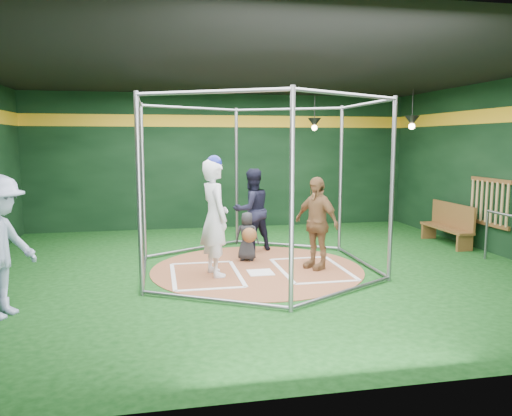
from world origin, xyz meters
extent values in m
cube|color=#0C350D|center=(0.00, 0.00, -0.01)|extent=(10.00, 9.00, 0.02)
cube|color=black|center=(0.00, 0.00, 3.50)|extent=(10.00, 9.00, 0.02)
cube|color=black|center=(0.00, 4.50, 1.75)|extent=(10.00, 0.10, 3.50)
cube|color=black|center=(0.00, -4.50, 1.75)|extent=(10.00, 0.10, 3.50)
cube|color=black|center=(5.00, 0.00, 1.75)|extent=(0.10, 9.00, 3.50)
cube|color=gold|center=(0.00, 4.47, 2.80)|extent=(10.00, 0.01, 0.30)
cube|color=gold|center=(4.97, 0.00, 2.80)|extent=(0.01, 9.00, 0.30)
cylinder|color=brown|center=(0.00, 0.00, 0.01)|extent=(3.80, 3.80, 0.01)
cube|color=white|center=(0.00, -0.30, 0.02)|extent=(0.43, 0.43, 0.01)
cube|color=white|center=(-0.95, 0.60, 0.02)|extent=(1.10, 0.07, 0.01)
cube|color=white|center=(-0.95, -1.10, 0.02)|extent=(1.10, 0.07, 0.01)
cube|color=white|center=(-1.50, -0.25, 0.02)|extent=(0.07, 1.70, 0.01)
cube|color=white|center=(-0.40, -0.25, 0.02)|extent=(0.07, 1.70, 0.01)
cube|color=white|center=(0.95, 0.60, 0.02)|extent=(1.10, 0.07, 0.01)
cube|color=white|center=(0.95, -1.10, 0.02)|extent=(1.10, 0.07, 0.01)
cube|color=white|center=(0.40, -0.25, 0.02)|extent=(0.07, 1.70, 0.01)
cube|color=white|center=(1.50, -0.25, 0.02)|extent=(0.07, 1.70, 0.01)
cylinder|color=gray|center=(1.99, 1.15, 1.50)|extent=(0.07, 0.07, 3.00)
cylinder|color=gray|center=(0.00, 2.30, 1.50)|extent=(0.07, 0.07, 3.00)
cylinder|color=gray|center=(-1.99, 1.15, 1.50)|extent=(0.07, 0.07, 3.00)
cylinder|color=gray|center=(-1.99, -1.15, 1.50)|extent=(0.07, 0.07, 3.00)
cylinder|color=gray|center=(0.00, -2.30, 1.50)|extent=(0.07, 0.07, 3.00)
cylinder|color=gray|center=(1.99, -1.15, 1.50)|extent=(0.07, 0.07, 3.00)
cylinder|color=gray|center=(1.00, 1.72, 2.95)|extent=(2.02, 1.20, 0.06)
cylinder|color=gray|center=(1.00, 1.72, 0.05)|extent=(2.02, 1.20, 0.06)
cylinder|color=gray|center=(-1.00, 1.72, 2.95)|extent=(2.02, 1.20, 0.06)
cylinder|color=gray|center=(-1.00, 1.72, 0.05)|extent=(2.02, 1.20, 0.06)
cylinder|color=gray|center=(-1.99, 0.00, 2.95)|extent=(0.06, 2.30, 0.06)
cylinder|color=gray|center=(-1.99, 0.00, 0.05)|extent=(0.06, 2.30, 0.06)
cylinder|color=gray|center=(-1.00, -1.73, 2.95)|extent=(2.02, 1.20, 0.06)
cylinder|color=gray|center=(-1.00, -1.73, 0.05)|extent=(2.02, 1.20, 0.06)
cylinder|color=gray|center=(1.00, -1.73, 2.95)|extent=(2.02, 1.20, 0.06)
cylinder|color=gray|center=(1.00, -1.73, 0.05)|extent=(2.02, 1.20, 0.06)
cylinder|color=gray|center=(1.99, 0.00, 2.95)|extent=(0.06, 2.30, 0.06)
cylinder|color=gray|center=(1.99, 0.00, 0.05)|extent=(0.06, 2.30, 0.06)
cube|color=brown|center=(4.94, 0.40, 1.50)|extent=(0.05, 1.25, 0.08)
cube|color=brown|center=(4.94, 0.40, 0.60)|extent=(0.05, 1.25, 0.08)
cylinder|color=tan|center=(4.92, -0.15, 1.05)|extent=(0.06, 0.06, 0.85)
cylinder|color=tan|center=(4.92, 0.01, 1.05)|extent=(0.06, 0.06, 0.85)
cylinder|color=tan|center=(4.92, 0.16, 1.05)|extent=(0.06, 0.06, 0.85)
cylinder|color=tan|center=(4.92, 0.32, 1.05)|extent=(0.06, 0.06, 0.85)
cylinder|color=tan|center=(4.92, 0.48, 1.05)|extent=(0.06, 0.06, 0.85)
cylinder|color=tan|center=(4.92, 0.64, 1.05)|extent=(0.06, 0.06, 0.85)
cylinder|color=tan|center=(4.92, 0.79, 1.05)|extent=(0.06, 0.06, 0.85)
cylinder|color=tan|center=(4.92, 0.95, 1.05)|extent=(0.06, 0.06, 0.85)
cone|color=black|center=(2.20, 3.60, 2.75)|extent=(0.34, 0.34, 0.22)
sphere|color=#FFD899|center=(2.20, 3.60, 2.62)|extent=(0.14, 0.14, 0.14)
cylinder|color=black|center=(2.20, 3.60, 3.10)|extent=(0.02, 0.02, 0.70)
cone|color=black|center=(4.00, 2.00, 2.75)|extent=(0.34, 0.34, 0.22)
sphere|color=#FFD899|center=(4.00, 2.00, 2.62)|extent=(0.14, 0.14, 0.14)
cylinder|color=black|center=(4.00, 2.00, 3.10)|extent=(0.02, 0.02, 0.70)
imported|color=silver|center=(-0.79, -0.26, 1.00)|extent=(0.63, 0.81, 1.98)
sphere|color=navy|center=(-0.79, -0.26, 1.93)|extent=(0.26, 0.26, 0.26)
imported|color=#A57747|center=(1.05, -0.16, 0.84)|extent=(0.84, 1.04, 1.65)
imported|color=black|center=(-0.06, 0.66, 0.48)|extent=(0.53, 0.44, 0.94)
sphere|color=brown|center=(-0.06, 0.41, 0.55)|extent=(0.28, 0.28, 0.28)
imported|color=black|center=(0.19, 1.48, 0.87)|extent=(1.00, 0.89, 1.72)
cube|color=brown|center=(4.55, 1.30, 0.37)|extent=(0.37, 1.58, 0.05)
cube|color=brown|center=(4.70, 1.30, 0.66)|extent=(0.05, 1.58, 0.53)
cube|color=brown|center=(4.55, 0.59, 0.18)|extent=(0.35, 0.07, 0.35)
cube|color=brown|center=(4.55, 2.00, 0.18)|extent=(0.35, 0.07, 0.35)
cylinder|color=slate|center=(4.55, -0.08, 0.48)|extent=(0.05, 0.05, 0.97)
cylinder|color=slate|center=(4.55, -0.62, 0.94)|extent=(0.05, 1.07, 0.05)
camera|label=1|loc=(-1.73, -8.58, 2.30)|focal=35.00mm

